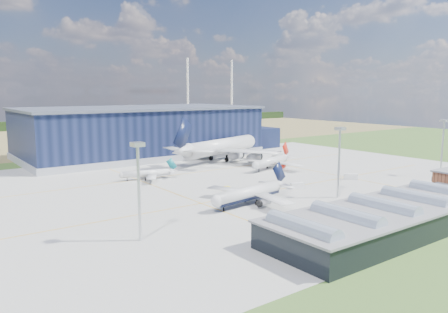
% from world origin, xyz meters
% --- Properties ---
extents(ground, '(600.00, 600.00, 0.00)m').
position_xyz_m(ground, '(0.00, 0.00, 0.00)').
color(ground, '#325821').
rests_on(ground, ground).
extents(apron, '(220.00, 160.00, 0.08)m').
position_xyz_m(apron, '(0.00, 10.00, 0.03)').
color(apron, '#9B9B96').
rests_on(apron, ground).
extents(farmland, '(600.00, 220.00, 0.01)m').
position_xyz_m(farmland, '(0.00, 220.00, 0.00)').
color(farmland, olive).
rests_on(farmland, ground).
extents(treeline, '(600.00, 8.00, 8.00)m').
position_xyz_m(treeline, '(0.00, 300.00, 4.00)').
color(treeline, black).
rests_on(treeline, ground).
extents(hangar, '(145.00, 62.00, 26.10)m').
position_xyz_m(hangar, '(2.81, 94.80, 11.62)').
color(hangar, black).
rests_on(hangar, ground).
extents(glass_concourse, '(78.00, 23.00, 8.60)m').
position_xyz_m(glass_concourse, '(-6.45, -60.00, 3.69)').
color(glass_concourse, black).
rests_on(glass_concourse, ground).
extents(light_mast_west, '(2.60, 2.60, 23.00)m').
position_xyz_m(light_mast_west, '(-60.00, -30.00, 15.43)').
color(light_mast_west, '#B4B7BB').
rests_on(light_mast_west, ground).
extents(light_mast_center, '(2.60, 2.60, 23.00)m').
position_xyz_m(light_mast_center, '(10.00, -30.00, 15.43)').
color(light_mast_center, '#B4B7BB').
rests_on(light_mast_center, ground).
extents(light_mast_east, '(2.60, 2.60, 23.00)m').
position_xyz_m(light_mast_east, '(75.00, -30.00, 15.43)').
color(light_mast_east, '#B4B7BB').
rests_on(light_mast_east, ground).
extents(airliner_navy, '(39.01, 38.39, 11.18)m').
position_xyz_m(airliner_navy, '(-19.00, -19.58, 5.59)').
color(airliner_navy, silver).
rests_on(airliner_navy, ground).
extents(airliner_red, '(40.56, 40.12, 10.51)m').
position_xyz_m(airliner_red, '(27.93, 22.00, 5.26)').
color(airliner_red, silver).
rests_on(airliner_red, ground).
extents(airliner_widebody, '(85.85, 84.96, 22.03)m').
position_xyz_m(airliner_widebody, '(24.68, 55.00, 11.02)').
color(airliner_widebody, silver).
rests_on(airliner_widebody, ground).
extents(airliner_regional, '(28.47, 28.09, 7.73)m').
position_xyz_m(airliner_regional, '(-27.10, 33.64, 3.87)').
color(airliner_regional, silver).
rests_on(airliner_regional, ground).
extents(gse_tug_b, '(2.82, 3.41, 1.27)m').
position_xyz_m(gse_tug_b, '(-12.67, -0.20, 0.63)').
color(gse_tug_b, yellow).
rests_on(gse_tug_b, ground).
extents(gse_van_a, '(5.26, 3.72, 2.11)m').
position_xyz_m(gse_van_a, '(8.87, -13.01, 1.05)').
color(gse_van_a, white).
rests_on(gse_van_a, ground).
extents(gse_van_b, '(5.30, 5.39, 2.38)m').
position_xyz_m(gse_van_b, '(37.61, -13.91, 1.19)').
color(gse_van_b, white).
rests_on(gse_van_b, ground).
extents(gse_tug_c, '(3.03, 3.95, 1.53)m').
position_xyz_m(gse_tug_c, '(36.21, 57.37, 0.76)').
color(gse_tug_c, yellow).
rests_on(gse_tug_c, ground).
extents(gse_cart_b, '(3.91, 3.74, 1.42)m').
position_xyz_m(gse_cart_b, '(33.74, 46.98, 0.71)').
color(gse_cart_b, white).
rests_on(gse_cart_b, ground).
extents(gse_van_c, '(5.74, 3.84, 2.52)m').
position_xyz_m(gse_van_c, '(24.60, -46.00, 1.26)').
color(gse_van_c, white).
rests_on(gse_van_c, ground).
extents(car_a, '(3.90, 2.24, 1.25)m').
position_xyz_m(car_a, '(17.88, -48.00, 0.62)').
color(car_a, '#99999E').
rests_on(car_a, ground).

